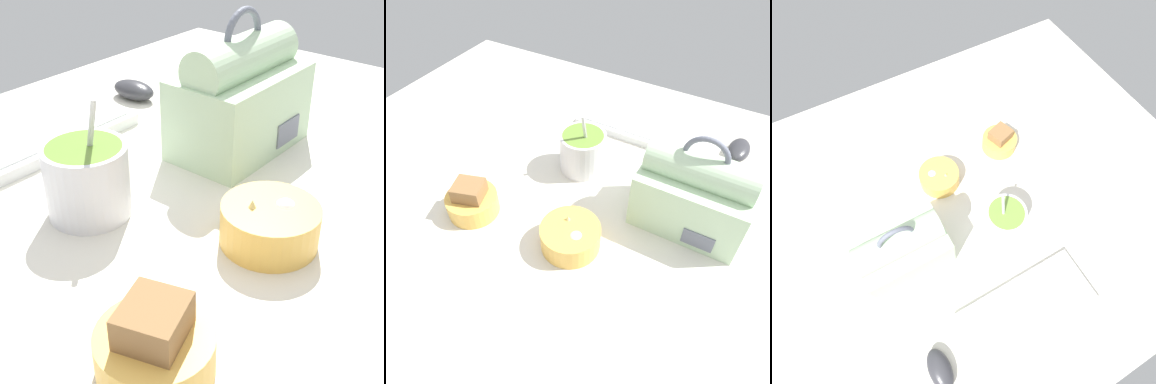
# 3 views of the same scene
# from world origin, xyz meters

# --- Properties ---
(desk_surface) EXTENTS (1.40, 1.10, 0.02)m
(desk_surface) POSITION_xyz_m (0.00, 0.00, 0.01)
(desk_surface) COLOR silver
(desk_surface) RESTS_ON ground
(keyboard) EXTENTS (0.33, 0.14, 0.02)m
(keyboard) POSITION_xyz_m (0.01, 0.33, 0.03)
(keyboard) COLOR silver
(keyboard) RESTS_ON desk_surface
(lunch_bag) EXTENTS (0.21, 0.13, 0.21)m
(lunch_bag) POSITION_xyz_m (0.20, 0.08, 0.10)
(lunch_bag) COLOR #B7D6AD
(lunch_bag) RESTS_ON desk_surface
(soup_cup) EXTENTS (0.10, 0.10, 0.15)m
(soup_cup) POSITION_xyz_m (-0.06, 0.12, 0.07)
(soup_cup) COLOR silver
(soup_cup) RESTS_ON desk_surface
(bento_bowl_sandwich) EXTENTS (0.10, 0.10, 0.08)m
(bento_bowl_sandwich) POSITION_xyz_m (-0.19, -0.11, 0.05)
(bento_bowl_sandwich) COLOR #EAB24C
(bento_bowl_sandwich) RESTS_ON desk_surface
(bento_bowl_snacks) EXTENTS (0.11, 0.11, 0.06)m
(bento_bowl_snacks) POSITION_xyz_m (0.03, -0.09, 0.05)
(bento_bowl_snacks) COLOR #EAB24C
(bento_bowl_snacks) RESTS_ON desk_surface
(computer_mouse) EXTENTS (0.05, 0.09, 0.03)m
(computer_mouse) POSITION_xyz_m (0.25, 0.34, 0.04)
(computer_mouse) COLOR #333338
(computer_mouse) RESTS_ON desk_surface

